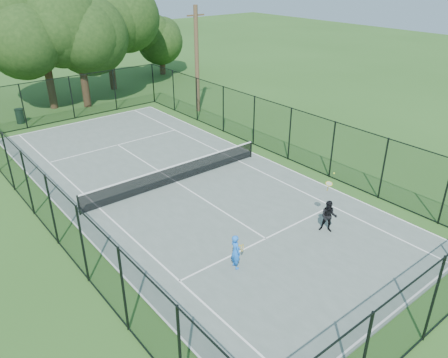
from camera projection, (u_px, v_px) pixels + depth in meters
ground at (177, 183)px, 21.81m from camera, size 120.00×120.00×0.00m
tennis_court at (177, 183)px, 21.79m from camera, size 11.00×24.00×0.06m
tennis_net at (176, 173)px, 21.55m from camera, size 10.08×0.08×0.95m
fence at (175, 156)px, 21.14m from camera, size 13.10×26.10×3.00m
tree_near_left at (41, 33)px, 30.71m from camera, size 6.76×6.76×8.82m
tree_near_mid at (78, 36)px, 31.19m from camera, size 6.41×6.41×8.38m
tree_near_right at (106, 23)px, 35.68m from camera, size 6.21×6.21×8.57m
tree_far_right at (161, 37)px, 41.62m from camera, size 4.34×4.34×5.74m
trash_bin_right at (20, 116)px, 29.76m from camera, size 0.58×0.58×1.01m
utility_pole at (197, 60)px, 30.84m from camera, size 1.40×0.30×7.37m
player_blue at (236, 251)px, 15.42m from camera, size 0.79×0.54×1.34m
player_black at (329, 216)px, 17.52m from camera, size 0.91×0.91×2.38m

